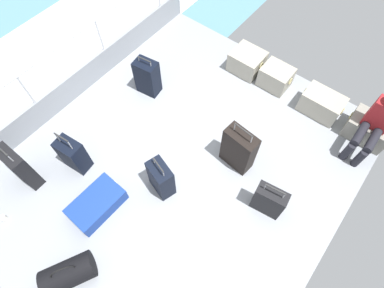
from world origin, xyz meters
name	(u,v)px	position (x,y,z in m)	size (l,w,h in m)	color
ground_plane	(181,166)	(0.00, 0.00, -0.03)	(4.40, 5.20, 0.06)	gray
gunwale_port	(76,84)	(-2.17, 0.00, 0.23)	(0.06, 5.20, 0.45)	gray
railing_port	(64,58)	(-2.17, 0.00, 0.78)	(0.04, 4.20, 1.02)	silver
sea_wake	(35,68)	(-3.60, 0.00, -0.34)	(12.00, 12.00, 0.01)	#598C9E
cargo_crate_0	(247,61)	(-0.30, 2.15, 0.18)	(0.56, 0.47, 0.36)	#9E9989
cargo_crate_1	(276,77)	(0.27, 2.15, 0.18)	(0.52, 0.40, 0.37)	#9E9989
cargo_crate_2	(321,104)	(1.11, 2.11, 0.19)	(0.65, 0.38, 0.37)	#9E9989
cargo_crate_3	(369,129)	(1.88, 2.13, 0.18)	(0.65, 0.43, 0.36)	gray
passenger_seated	(377,123)	(1.88, 1.95, 0.55)	(0.34, 0.66, 1.06)	maroon
suitcase_0	(73,155)	(-1.18, -0.90, 0.29)	(0.38, 0.27, 0.76)	black
suitcase_1	(97,204)	(-0.48, -1.17, 0.12)	(0.46, 0.73, 0.23)	navy
suitcase_2	(147,77)	(-1.30, 0.77, 0.31)	(0.39, 0.30, 0.71)	black
suitcase_3	(269,201)	(1.29, 0.21, 0.27)	(0.42, 0.24, 0.66)	black
suitcase_4	(20,167)	(-1.56, -1.47, 0.34)	(0.44, 0.19, 0.84)	black
suitcase_6	(161,178)	(0.02, -0.42, 0.30)	(0.41, 0.31, 0.71)	black
suitcase_7	(239,149)	(0.59, 0.55, 0.36)	(0.47, 0.27, 0.86)	black
duffel_bag	(68,274)	(-0.09, -1.98, 0.17)	(0.56, 0.68, 0.48)	black
paper_cup	(4,218)	(-1.33, -2.06, 0.05)	(0.08, 0.08, 0.10)	white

